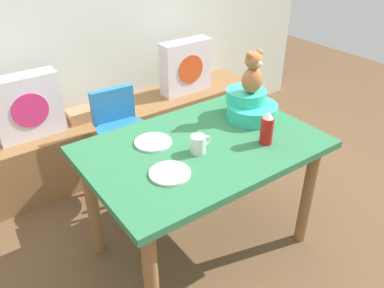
{
  "coord_description": "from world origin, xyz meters",
  "views": [
    {
      "loc": [
        -1.09,
        -1.41,
        1.83
      ],
      "look_at": [
        0.0,
        0.1,
        0.69
      ],
      "focal_mm": 36.58,
      "sensor_mm": 36.0,
      "label": 1
    }
  ],
  "objects_px": {
    "dining_table": "(203,161)",
    "coffee_mug": "(199,144)",
    "dinner_plate_far": "(153,142)",
    "pillow_floral_left": "(27,107)",
    "highchair": "(122,132)",
    "ketchup_bottle": "(267,129)",
    "teddy_bear": "(253,73)",
    "dinner_plate_near": "(170,173)",
    "pillow_floral_right": "(186,67)",
    "infant_seat_teal": "(250,106)",
    "book_stack": "(81,115)"
  },
  "relations": [
    {
      "from": "dining_table",
      "to": "coffee_mug",
      "type": "xyz_separation_m",
      "value": [
        -0.07,
        -0.05,
        0.16
      ]
    },
    {
      "from": "dinner_plate_far",
      "to": "pillow_floral_left",
      "type": "bearing_deg",
      "value": 111.7
    },
    {
      "from": "highchair",
      "to": "ketchup_bottle",
      "type": "relative_size",
      "value": 4.27
    },
    {
      "from": "teddy_bear",
      "to": "dinner_plate_near",
      "type": "distance_m",
      "value": 0.79
    },
    {
      "from": "pillow_floral_right",
      "to": "dining_table",
      "type": "bearing_deg",
      "value": -121.15
    },
    {
      "from": "pillow_floral_left",
      "to": "dinner_plate_far",
      "type": "distance_m",
      "value": 1.06
    },
    {
      "from": "dining_table",
      "to": "infant_seat_teal",
      "type": "xyz_separation_m",
      "value": [
        0.42,
        0.09,
        0.18
      ]
    },
    {
      "from": "dinner_plate_near",
      "to": "book_stack",
      "type": "bearing_deg",
      "value": 87.85
    },
    {
      "from": "dining_table",
      "to": "highchair",
      "type": "xyz_separation_m",
      "value": [
        -0.13,
        0.73,
        -0.11
      ]
    },
    {
      "from": "infant_seat_teal",
      "to": "ketchup_bottle",
      "type": "bearing_deg",
      "value": -116.63
    },
    {
      "from": "pillow_floral_right",
      "to": "pillow_floral_left",
      "type": "bearing_deg",
      "value": 180.0
    },
    {
      "from": "pillow_floral_left",
      "to": "dinner_plate_far",
      "type": "relative_size",
      "value": 2.2
    },
    {
      "from": "book_stack",
      "to": "ketchup_bottle",
      "type": "bearing_deg",
      "value": -68.84
    },
    {
      "from": "book_stack",
      "to": "highchair",
      "type": "bearing_deg",
      "value": -75.06
    },
    {
      "from": "pillow_floral_left",
      "to": "dinner_plate_near",
      "type": "bearing_deg",
      "value": -76.38
    },
    {
      "from": "highchair",
      "to": "ketchup_bottle",
      "type": "bearing_deg",
      "value": -66.05
    },
    {
      "from": "highchair",
      "to": "dinner_plate_near",
      "type": "bearing_deg",
      "value": -100.85
    },
    {
      "from": "infant_seat_teal",
      "to": "teddy_bear",
      "type": "relative_size",
      "value": 1.32
    },
    {
      "from": "book_stack",
      "to": "coffee_mug",
      "type": "distance_m",
      "value": 1.27
    },
    {
      "from": "dinner_plate_near",
      "to": "dining_table",
      "type": "bearing_deg",
      "value": 23.6
    },
    {
      "from": "book_stack",
      "to": "highchair",
      "type": "xyz_separation_m",
      "value": [
        0.12,
        -0.44,
        0.02
      ]
    },
    {
      "from": "highchair",
      "to": "dinner_plate_near",
      "type": "xyz_separation_m",
      "value": [
        -0.17,
        -0.86,
        0.22
      ]
    },
    {
      "from": "infant_seat_teal",
      "to": "coffee_mug",
      "type": "height_order",
      "value": "infant_seat_teal"
    },
    {
      "from": "highchair",
      "to": "coffee_mug",
      "type": "bearing_deg",
      "value": -85.48
    },
    {
      "from": "coffee_mug",
      "to": "pillow_floral_right",
      "type": "bearing_deg",
      "value": 57.58
    },
    {
      "from": "coffee_mug",
      "to": "dinner_plate_far",
      "type": "distance_m",
      "value": 0.26
    },
    {
      "from": "coffee_mug",
      "to": "dinner_plate_near",
      "type": "bearing_deg",
      "value": -160.99
    },
    {
      "from": "dining_table",
      "to": "teddy_bear",
      "type": "bearing_deg",
      "value": 11.99
    },
    {
      "from": "pillow_floral_left",
      "to": "dinner_plate_near",
      "type": "xyz_separation_m",
      "value": [
        0.31,
        -1.28,
        0.07
      ]
    },
    {
      "from": "ketchup_bottle",
      "to": "dinner_plate_far",
      "type": "height_order",
      "value": "ketchup_bottle"
    },
    {
      "from": "dining_table",
      "to": "ketchup_bottle",
      "type": "xyz_separation_m",
      "value": [
        0.28,
        -0.19,
        0.2
      ]
    },
    {
      "from": "pillow_floral_right",
      "to": "dinner_plate_near",
      "type": "xyz_separation_m",
      "value": [
        -0.99,
        -1.28,
        0.07
      ]
    },
    {
      "from": "pillow_floral_left",
      "to": "teddy_bear",
      "type": "relative_size",
      "value": 1.76
    },
    {
      "from": "book_stack",
      "to": "dinner_plate_near",
      "type": "height_order",
      "value": "dinner_plate_near"
    },
    {
      "from": "coffee_mug",
      "to": "dinner_plate_near",
      "type": "height_order",
      "value": "coffee_mug"
    },
    {
      "from": "pillow_floral_right",
      "to": "ketchup_bottle",
      "type": "xyz_separation_m",
      "value": [
        -0.42,
        -1.34,
        0.15
      ]
    },
    {
      "from": "pillow_floral_right",
      "to": "teddy_bear",
      "type": "bearing_deg",
      "value": -104.61
    },
    {
      "from": "highchair",
      "to": "dinner_plate_far",
      "type": "bearing_deg",
      "value": -98.23
    },
    {
      "from": "dining_table",
      "to": "dinner_plate_near",
      "type": "bearing_deg",
      "value": -156.4
    },
    {
      "from": "infant_seat_teal",
      "to": "dinner_plate_far",
      "type": "height_order",
      "value": "infant_seat_teal"
    },
    {
      "from": "pillow_floral_right",
      "to": "teddy_bear",
      "type": "distance_m",
      "value": 1.15
    },
    {
      "from": "pillow_floral_right",
      "to": "dining_table",
      "type": "xyz_separation_m",
      "value": [
        -0.69,
        -1.15,
        -0.05
      ]
    },
    {
      "from": "pillow_floral_left",
      "to": "ketchup_bottle",
      "type": "bearing_deg",
      "value": -56.52
    },
    {
      "from": "dining_table",
      "to": "pillow_floral_left",
      "type": "bearing_deg",
      "value": 117.75
    },
    {
      "from": "pillow_floral_left",
      "to": "pillow_floral_right",
      "type": "distance_m",
      "value": 1.3
    },
    {
      "from": "highchair",
      "to": "coffee_mug",
      "type": "xyz_separation_m",
      "value": [
        0.06,
        -0.78,
        0.27
      ]
    },
    {
      "from": "teddy_bear",
      "to": "dinner_plate_near",
      "type": "bearing_deg",
      "value": -163.03
    },
    {
      "from": "pillow_floral_left",
      "to": "book_stack",
      "type": "bearing_deg",
      "value": 3.34
    },
    {
      "from": "pillow_floral_right",
      "to": "dinner_plate_near",
      "type": "height_order",
      "value": "pillow_floral_right"
    },
    {
      "from": "infant_seat_teal",
      "to": "pillow_floral_left",
      "type": "bearing_deg",
      "value": 133.98
    }
  ]
}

